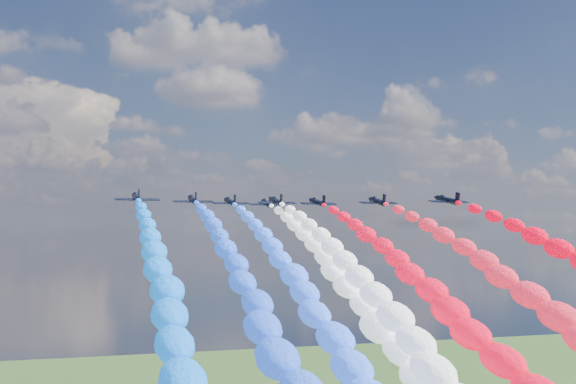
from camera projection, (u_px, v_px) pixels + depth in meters
name	position (u px, v px, depth m)	size (l,w,h in m)	color
jet_0	(137.00, 198.00, 152.10)	(9.16, 12.28, 2.71)	black
trail_0	(162.00, 298.00, 101.56)	(5.84, 99.26, 35.86)	blue
jet_1	(193.00, 200.00, 166.14)	(9.16, 12.28, 2.71)	black
trail_1	(240.00, 289.00, 115.60)	(5.84, 99.26, 35.86)	blue
jet_2	(230.00, 202.00, 181.03)	(9.16, 12.28, 2.71)	black
trail_2	(286.00, 281.00, 130.49)	(5.84, 99.26, 35.86)	#2D5EFF
jet_3	(277.00, 201.00, 178.16)	(9.16, 12.28, 2.71)	black
trail_3	(352.00, 283.00, 127.62)	(5.84, 99.26, 35.86)	white
jet_4	(266.00, 203.00, 192.78)	(9.16, 12.28, 2.71)	black
trail_4	(330.00, 277.00, 142.24)	(5.84, 99.26, 35.86)	white
jet_5	(318.00, 202.00, 185.30)	(9.16, 12.28, 2.71)	black
trail_5	(404.00, 280.00, 134.75)	(5.84, 99.26, 35.86)	red
jet_6	(378.00, 201.00, 177.74)	(9.16, 12.28, 2.71)	black
trail_6	(493.00, 283.00, 127.19)	(5.84, 99.26, 35.86)	red
jet_7	(447.00, 200.00, 168.31)	(9.16, 12.28, 2.71)	black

